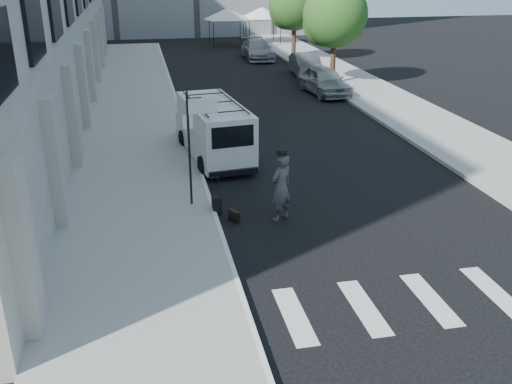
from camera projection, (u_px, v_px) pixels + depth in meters
name	position (u px, v px, depth m)	size (l,w,h in m)	color
ground	(301.00, 248.00, 15.23)	(120.00, 120.00, 0.00)	black
sidewalk_left	(134.00, 109.00, 28.91)	(4.50, 48.00, 0.15)	gray
sidewalk_right	(353.00, 83.00, 35.00)	(4.00, 56.00, 0.15)	gray
sign_pole	(196.00, 125.00, 16.69)	(1.03, 0.07, 3.50)	black
tree_near	(333.00, 17.00, 33.38)	(3.80, 3.83, 6.03)	black
tree_far	(293.00, 6.00, 41.54)	(3.80, 3.83, 6.03)	black
tent_left	(227.00, 14.00, 49.38)	(4.00, 4.00, 3.20)	black
tent_right	(262.00, 13.00, 50.43)	(4.00, 4.00, 3.20)	black
businessman	(281.00, 187.00, 16.50)	(0.75, 0.49, 2.04)	#404043
briefcase	(234.00, 216.00, 16.70)	(0.12, 0.44, 0.34)	black
suitcase	(217.00, 204.00, 17.17)	(0.26, 0.41, 1.11)	black
cargo_van	(213.00, 129.00, 21.82)	(2.50, 5.82, 2.14)	silver
parked_car_a	(324.00, 81.00, 32.20)	(1.83, 4.54, 1.55)	gray
parked_car_b	(306.00, 65.00, 36.98)	(1.56, 4.48, 1.47)	#4C4E53
parked_car_c	(257.00, 50.00, 43.44)	(2.02, 4.98, 1.44)	gray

